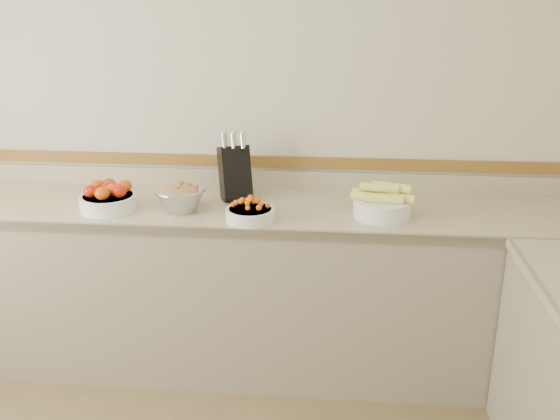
# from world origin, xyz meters

# --- Properties ---
(back_wall) EXTENTS (4.00, 0.00, 4.00)m
(back_wall) POSITION_xyz_m (0.00, 2.00, 1.30)
(back_wall) COLOR beige
(back_wall) RESTS_ON ground_plane
(counter_back) EXTENTS (4.00, 0.65, 1.08)m
(counter_back) POSITION_xyz_m (0.00, 1.68, 0.45)
(counter_back) COLOR tan
(counter_back) RESTS_ON ground_plane
(knife_block) EXTENTS (0.21, 0.22, 0.36)m
(knife_block) POSITION_xyz_m (0.07, 1.80, 1.05)
(knife_block) COLOR black
(knife_block) RESTS_ON counter_back
(tomato_bowl) EXTENTS (0.28, 0.28, 0.14)m
(tomato_bowl) POSITION_xyz_m (-0.52, 1.57, 0.96)
(tomato_bowl) COLOR white
(tomato_bowl) RESTS_ON counter_back
(cherry_tomato_bowl) EXTENTS (0.23, 0.23, 0.12)m
(cherry_tomato_bowl) POSITION_xyz_m (0.20, 1.47, 0.94)
(cherry_tomato_bowl) COLOR white
(cherry_tomato_bowl) RESTS_ON counter_back
(corn_bowl) EXTENTS (0.31, 0.28, 0.17)m
(corn_bowl) POSITION_xyz_m (0.82, 1.59, 0.96)
(corn_bowl) COLOR white
(corn_bowl) RESTS_ON counter_back
(rhubarb_bowl) EXTENTS (0.25, 0.25, 0.14)m
(rhubarb_bowl) POSITION_xyz_m (-0.16, 1.57, 0.97)
(rhubarb_bowl) COLOR #B2B2BA
(rhubarb_bowl) RESTS_ON counter_back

